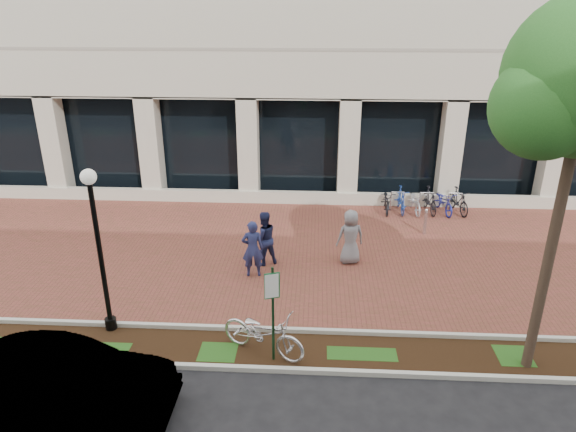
# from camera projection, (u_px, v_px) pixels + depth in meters

# --- Properties ---
(ground) EXTENTS (120.00, 120.00, 0.00)m
(ground) POSITION_uv_depth(u_px,v_px,m) (292.00, 252.00, 16.81)
(ground) COLOR black
(ground) RESTS_ON ground
(brick_plaza) EXTENTS (40.00, 9.00, 0.01)m
(brick_plaza) POSITION_uv_depth(u_px,v_px,m) (292.00, 252.00, 16.81)
(brick_plaza) COLOR brown
(brick_plaza) RESTS_ON ground
(planting_strip) EXTENTS (40.00, 1.50, 0.01)m
(planting_strip) POSITION_uv_depth(u_px,v_px,m) (281.00, 351.00, 11.95)
(planting_strip) COLOR black
(planting_strip) RESTS_ON ground
(curb_plaza_side) EXTENTS (40.00, 0.12, 0.12)m
(curb_plaza_side) POSITION_uv_depth(u_px,v_px,m) (283.00, 330.00, 12.62)
(curb_plaza_side) COLOR beige
(curb_plaza_side) RESTS_ON ground
(curb_street_side) EXTENTS (40.00, 0.12, 0.12)m
(curb_street_side) POSITION_uv_depth(u_px,v_px,m) (278.00, 370.00, 11.24)
(curb_street_side) COLOR beige
(curb_street_side) RESTS_ON ground
(parking_sign) EXTENTS (0.34, 0.07, 2.35)m
(parking_sign) POSITION_uv_depth(u_px,v_px,m) (273.00, 303.00, 11.08)
(parking_sign) COLOR #123319
(parking_sign) RESTS_ON ground
(lamppost) EXTENTS (0.36, 0.36, 4.15)m
(lamppost) POSITION_uv_depth(u_px,v_px,m) (99.00, 243.00, 11.90)
(lamppost) COLOR black
(lamppost) RESTS_ON ground
(locked_bicycle) EXTENTS (2.22, 1.55, 1.11)m
(locked_bicycle) POSITION_uv_depth(u_px,v_px,m) (263.00, 333.00, 11.67)
(locked_bicycle) COLOR silver
(locked_bicycle) RESTS_ON ground
(pedestrian_left) EXTENTS (0.70, 0.51, 1.75)m
(pedestrian_left) POSITION_uv_depth(u_px,v_px,m) (253.00, 249.00, 15.00)
(pedestrian_left) COLOR navy
(pedestrian_left) RESTS_ON ground
(pedestrian_mid) EXTENTS (1.05, 0.96, 1.73)m
(pedestrian_mid) POSITION_uv_depth(u_px,v_px,m) (264.00, 238.00, 15.71)
(pedestrian_mid) COLOR #1C2147
(pedestrian_mid) RESTS_ON ground
(pedestrian_right) EXTENTS (0.97, 0.76, 1.74)m
(pedestrian_right) POSITION_uv_depth(u_px,v_px,m) (350.00, 237.00, 15.78)
(pedestrian_right) COLOR slate
(pedestrian_right) RESTS_ON ground
(bollard) EXTENTS (0.12, 0.12, 0.96)m
(bollard) POSITION_uv_depth(u_px,v_px,m) (425.00, 221.00, 17.93)
(bollard) COLOR silver
(bollard) RESTS_ON ground
(bike_rack_cluster) EXTENTS (3.48, 1.75, 0.98)m
(bike_rack_cluster) POSITION_uv_depth(u_px,v_px,m) (422.00, 201.00, 19.92)
(bike_rack_cluster) COLOR black
(bike_rack_cluster) RESTS_ON ground
(sedan_near_curb) EXTENTS (4.37, 1.53, 1.44)m
(sedan_near_curb) POSITION_uv_depth(u_px,v_px,m) (59.00, 385.00, 9.81)
(sedan_near_curb) COLOR #ABACB0
(sedan_near_curb) RESTS_ON ground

